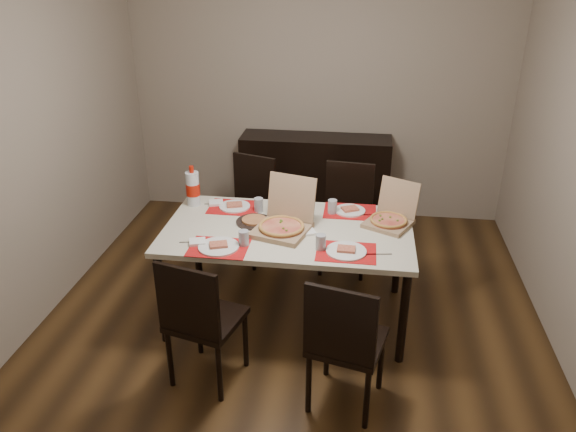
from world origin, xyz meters
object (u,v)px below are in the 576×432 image
Objects in this scene: sideboard at (315,179)px; soda_bottle at (193,189)px; dining_table at (288,237)px; chair_near_right at (344,340)px; chair_far_left at (249,203)px; pizza_box_center at (283,224)px; chair_far_right at (347,212)px; chair_near_left at (200,318)px; dip_bowl at (307,216)px.

soda_bottle reaches higher than sideboard.
soda_bottle is (-0.80, 0.32, 0.20)m from dining_table.
chair_far_left is (-0.95, 1.86, 0.00)m from chair_near_right.
chair_far_left is (-0.52, -0.83, 0.06)m from sideboard.
chair_far_left is 1.11m from pizza_box_center.
pizza_box_center reaches higher than chair_near_right.
pizza_box_center is (0.46, -0.97, 0.30)m from chair_far_left.
chair_far_right is at bearing 64.82° from dining_table.
chair_far_left is 1.90× the size of pizza_box_center.
chair_near_right is at bearing -6.61° from chair_near_left.
chair_near_left is 1.00× the size of chair_far_left.
pizza_box_center reaches higher than chair_far_right.
soda_bottle reaches higher than chair_far_right.
chair_far_right is 9.00× the size of dip_bowl.
pizza_box_center reaches higher than dining_table.
chair_far_left is (-0.04, 1.76, 0.00)m from chair_near_left.
sideboard is at bearing 79.46° from chair_near_left.
soda_bottle is at bearing 135.13° from chair_near_right.
dip_bowl is 0.32× the size of soda_bottle.
chair_near_left is 1.21m from dip_bowl.
chair_near_left is 1.88m from chair_far_right.
dining_table is 1.94× the size of chair_far_left.
chair_far_left is 0.78m from soda_bottle.
soda_bottle is (-0.92, 0.11, 0.12)m from dip_bowl.
chair_far_right is at bearing 91.97° from chair_near_right.
soda_bottle is at bearing -155.98° from chair_far_right.
chair_near_left is at bearing -100.54° from sideboard.
soda_bottle is (-0.31, -0.61, 0.38)m from chair_far_left.
pizza_box_center is at bearing -25.10° from soda_bottle.
chair_near_right is at bearing -44.87° from soda_bottle.
dining_table is at bearing -91.32° from sideboard.
dining_table is 1.94× the size of chair_far_right.
chair_near_right is at bearing -63.74° from dining_table.
dining_table is at bearing 116.26° from chair_near_right.
chair_far_right is (0.84, 1.69, 0.00)m from chair_near_left.
chair_far_right is at bearing 64.42° from pizza_box_center.
chair_far_right is at bearing -68.15° from sideboard.
dip_bowl is (0.56, 1.04, 0.25)m from chair_near_left.
chair_near_right reaches higher than dip_bowl.
dip_bowl is (0.60, -0.72, 0.25)m from chair_far_left.
chair_near_right reaches higher than dining_table.
chair_near_right is 9.00× the size of dip_bowl.
sideboard is 14.51× the size of dip_bowl.
chair_far_right is 2.86× the size of soda_bottle.
chair_near_left is 1.26m from soda_bottle.
chair_near_left is 0.91m from chair_near_right.
chair_near_right is 1.00× the size of chair_far_right.
chair_far_left reaches higher than dining_table.
chair_far_right is at bearing 66.23° from dip_bowl.
pizza_box_center is (-0.49, 0.89, 0.30)m from chair_near_right.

